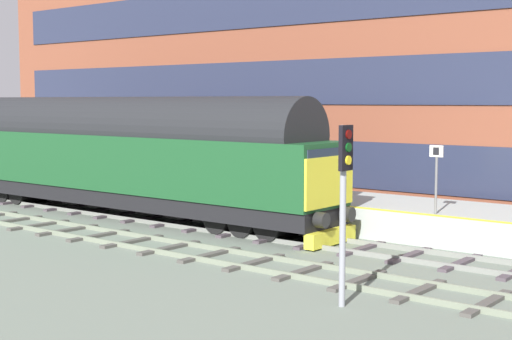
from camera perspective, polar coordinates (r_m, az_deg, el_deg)
The scene contains 9 objects.
ground_plane at distance 26.15m, azimuth -2.39°, elevation -4.65°, with size 140.00×140.00×0.00m, color slate.
track_main at distance 26.14m, azimuth -2.39°, elevation -4.53°, with size 2.50×60.00×0.15m.
track_adjacent_west at distance 23.62m, azimuth -8.08°, elevation -5.65°, with size 2.50×60.00×0.15m.
station_platform at distance 28.86m, azimuth 2.29°, elevation -2.70°, with size 4.00×44.00×1.01m.
station_building at distance 35.53m, azimuth 3.98°, elevation 9.13°, with size 5.29×38.73×13.77m.
diesel_locomotive at distance 29.78m, azimuth -10.54°, elevation 1.32°, with size 2.74×20.21×4.68m.
signal_post_near at distance 16.31m, azimuth 6.77°, elevation -1.53°, with size 0.44×0.22×4.01m.
platform_number_sign at distance 23.81m, azimuth 13.65°, elevation 0.08°, with size 0.10×0.44×2.14m.
waiting_passenger at distance 28.44m, azimuth 2.68°, elevation 0.21°, with size 0.42×0.49×1.64m.
Camera 1 is at (-19.45, -16.88, 4.55)m, focal length 52.18 mm.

